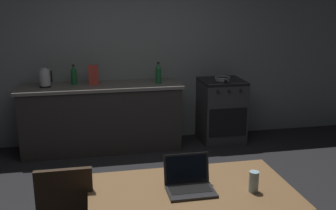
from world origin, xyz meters
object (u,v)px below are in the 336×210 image
object	(u,v)px
dining_table	(192,199)
bottle_b	(74,75)
laptop	(189,184)
drinking_glass	(254,182)
stove_oven	(221,111)
electric_kettle	(45,78)
bottle	(158,73)
cereal_box	(93,75)
frying_pan	(223,79)

from	to	relation	value
dining_table	bottle_b	size ratio (longest dim) A/B	5.18
laptop	drinking_glass	xyz separation A→B (m)	(0.42, -0.10, 0.03)
stove_oven	dining_table	xyz separation A→B (m)	(-1.19, -2.84, 0.22)
stove_oven	dining_table	distance (m)	3.09
stove_oven	electric_kettle	distance (m)	2.48
electric_kettle	bottle	size ratio (longest dim) A/B	0.87
drinking_glass	cereal_box	size ratio (longest dim) A/B	0.54
frying_pan	cereal_box	size ratio (longest dim) A/B	1.49
bottle	bottle_b	size ratio (longest dim) A/B	1.07
stove_oven	drinking_glass	world-z (taller)	stove_oven
laptop	frying_pan	xyz separation A→B (m)	(1.21, 2.80, 0.14)
stove_oven	cereal_box	distance (m)	1.89
drinking_glass	cereal_box	world-z (taller)	cereal_box
cereal_box	bottle_b	bearing A→B (deg)	166.82
frying_pan	drinking_glass	world-z (taller)	frying_pan
dining_table	cereal_box	xyz separation A→B (m)	(-0.60, 2.86, 0.37)
cereal_box	stove_oven	bearing A→B (deg)	-0.72
laptop	electric_kettle	world-z (taller)	electric_kettle
dining_table	electric_kettle	distance (m)	3.11
cereal_box	electric_kettle	bearing A→B (deg)	-178.15
dining_table	frying_pan	size ratio (longest dim) A/B	3.53
laptop	electric_kettle	bearing A→B (deg)	105.95
dining_table	cereal_box	distance (m)	2.94
stove_oven	bottle_b	world-z (taller)	bottle_b
stove_oven	laptop	xyz separation A→B (m)	(-1.21, -2.83, 0.33)
stove_oven	dining_table	world-z (taller)	stove_oven
bottle	drinking_glass	xyz separation A→B (m)	(0.14, -2.89, -0.23)
stove_oven	cereal_box	world-z (taller)	cereal_box
dining_table	bottle_b	xyz separation A→B (m)	(-0.85, 2.92, 0.36)
electric_kettle	frying_pan	xyz separation A→B (m)	(2.41, -0.03, -0.09)
dining_table	frying_pan	distance (m)	3.06
bottle	cereal_box	distance (m)	0.87
cereal_box	drinking_glass	bearing A→B (deg)	-71.28
frying_pan	cereal_box	world-z (taller)	cereal_box
drinking_glass	electric_kettle	bearing A→B (deg)	118.91
cereal_box	bottle_b	distance (m)	0.26
frying_pan	drinking_glass	xyz separation A→B (m)	(-0.79, -2.91, -0.12)
bottle	cereal_box	bearing A→B (deg)	175.36
dining_table	cereal_box	bearing A→B (deg)	101.81
electric_kettle	drinking_glass	bearing A→B (deg)	-61.09
drinking_glass	cereal_box	distance (m)	3.13
laptop	drinking_glass	size ratio (longest dim) A/B	2.23
dining_table	frying_pan	world-z (taller)	frying_pan
drinking_glass	bottle_b	size ratio (longest dim) A/B	0.53
frying_pan	drinking_glass	distance (m)	3.01
bottle	drinking_glass	bearing A→B (deg)	-87.22
bottle_b	dining_table	bearing A→B (deg)	-73.69
electric_kettle	bottle_b	distance (m)	0.37
cereal_box	bottle	bearing A→B (deg)	-4.64
bottle	drinking_glass	world-z (taller)	bottle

